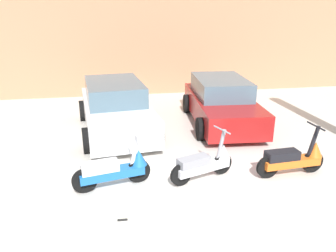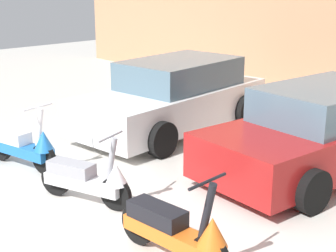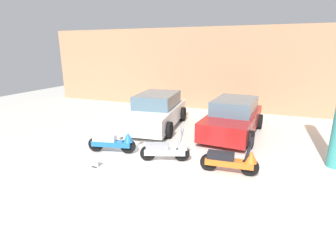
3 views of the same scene
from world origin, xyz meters
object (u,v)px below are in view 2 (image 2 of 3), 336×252
Objects in this scene: scooter_front_left at (23,145)px; scooter_front_center at (177,230)px; car_rear_left at (174,97)px; car_rear_center at (319,132)px; scooter_front_right at (88,178)px.

scooter_front_left reaches higher than scooter_front_center.
car_rear_left reaches higher than car_rear_center.
scooter_front_center is at bearing -14.48° from scooter_front_left.
scooter_front_center is 3.29m from car_rear_center.
scooter_front_left is 1.09× the size of scooter_front_right.
car_rear_left is at bearing 76.09° from scooter_front_left.
scooter_front_center is 0.38× the size of car_rear_center.
scooter_front_right is 3.41m from car_rear_center.
car_rear_left is (0.07, 2.99, 0.26)m from scooter_front_left.
scooter_front_right is at bearing 22.30° from car_rear_left.
car_rear_left reaches higher than scooter_front_center.
car_rear_left is at bearing 133.30° from scooter_front_center.
scooter_front_right is (1.70, 0.01, -0.02)m from scooter_front_left.
car_rear_left is at bearing -83.29° from car_rear_center.
scooter_front_left is at bearing -40.12° from car_rear_center.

